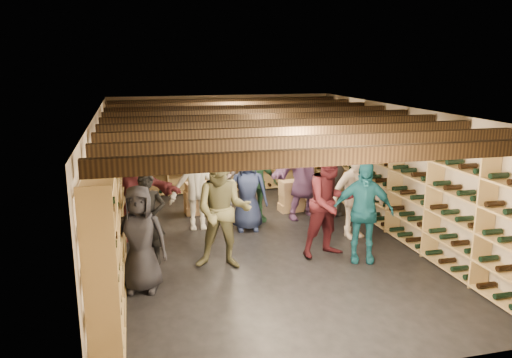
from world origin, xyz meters
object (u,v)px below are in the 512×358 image
object	(u,v)px
person_4	(363,211)
person_9	(197,187)
person_2	(223,211)
person_3	(357,191)
person_12	(331,179)
crate_stack_left	(197,198)
person_5	(137,194)
person_6	(248,191)
crate_stack_right	(291,196)
person_10	(255,183)
crate_loose	(295,204)
person_7	(224,180)
person_11	(304,175)
person_8	(330,202)
person_1	(148,219)
person_0	(140,239)

from	to	relation	value
person_4	person_9	world-z (taller)	person_9
person_2	person_3	xyz separation A→B (m)	(2.63, 0.76, -0.04)
person_2	person_12	distance (m)	3.47
person_9	crate_stack_left	bearing A→B (deg)	82.99
person_5	person_6	size ratio (longest dim) A/B	1.12
crate_stack_right	person_10	distance (m)	1.16
crate_stack_left	crate_loose	distance (m)	2.19
crate_stack_right	person_7	bearing A→B (deg)	-159.39
crate_stack_right	person_11	world-z (taller)	person_11
crate_loose	crate_stack_left	bearing A→B (deg)	176.96
person_8	person_11	bearing A→B (deg)	70.15
person_11	person_2	bearing A→B (deg)	-147.69
person_1	person_5	world-z (taller)	person_5
person_11	person_12	xyz separation A→B (m)	(0.60, 0.00, -0.13)
person_0	person_10	size ratio (longest dim) A/B	0.97
person_3	person_6	distance (m)	2.06
crate_loose	person_8	bearing A→B (deg)	-96.83
person_2	person_5	xyz separation A→B (m)	(-1.29, 1.62, -0.06)
person_12	person_2	bearing A→B (deg)	-166.07
person_6	person_4	bearing A→B (deg)	-45.21
crate_stack_right	person_6	bearing A→B (deg)	-140.86
person_5	crate_stack_left	bearing A→B (deg)	54.00
person_8	crate_stack_left	bearing A→B (deg)	110.29
crate_stack_right	person_1	xyz separation A→B (m)	(-3.14, -2.22, 0.42)
person_3	person_11	bearing A→B (deg)	99.84
person_0	crate_loose	bearing A→B (deg)	54.69
person_3	person_7	distance (m)	2.59
crate_stack_right	person_11	distance (m)	0.78
person_9	person_10	size ratio (longest dim) A/B	1.07
person_12	person_8	bearing A→B (deg)	-137.67
crate_stack_left	person_11	world-z (taller)	person_11
crate_stack_left	person_1	distance (m)	2.80
crate_stack_right	person_0	size ratio (longest dim) A/B	0.44
person_8	person_11	size ratio (longest dim) A/B	1.01
person_1	person_7	xyz separation A→B (m)	(1.53, 1.62, 0.17)
person_3	crate_stack_right	bearing A→B (deg)	97.69
person_7	person_12	distance (m)	2.32
person_12	person_3	bearing A→B (deg)	-117.93
crate_stack_right	person_6	world-z (taller)	person_6
person_4	person_0	bearing A→B (deg)	-156.55
crate_stack_right	person_9	size ratio (longest dim) A/B	0.40
person_6	person_11	distance (m)	1.41
person_0	person_6	xyz separation A→B (m)	(2.08, 2.21, 0.00)
crate_stack_left	crate_stack_right	xyz separation A→B (m)	(2.03, -0.31, 0.00)
person_6	person_2	bearing A→B (deg)	-107.13
person_2	person_10	bearing A→B (deg)	79.70
person_11	person_12	world-z (taller)	person_11
person_7	person_11	bearing A→B (deg)	-14.91
crate_stack_left	person_4	xyz separation A→B (m)	(2.28, -3.25, 0.50)
person_9	person_12	distance (m)	2.86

